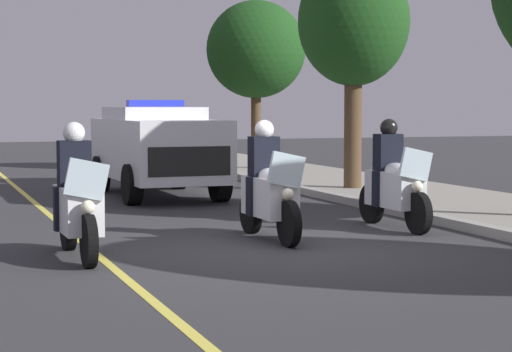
# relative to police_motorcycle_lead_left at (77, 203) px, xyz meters

# --- Properties ---
(ground_plane) EXTENTS (80.00, 80.00, 0.00)m
(ground_plane) POSITION_rel_police_motorcycle_lead_left_xyz_m (0.18, 2.76, -0.70)
(ground_plane) COLOR #333335
(curb_strip) EXTENTS (48.00, 0.24, 0.15)m
(curb_strip) POSITION_rel_police_motorcycle_lead_left_xyz_m (0.18, 6.06, -0.62)
(curb_strip) COLOR #9E9B93
(curb_strip) RESTS_ON ground
(lane_stripe_center) EXTENTS (48.00, 0.12, 0.01)m
(lane_stripe_center) POSITION_rel_police_motorcycle_lead_left_xyz_m (0.18, 0.27, -0.70)
(lane_stripe_center) COLOR #E0D14C
(lane_stripe_center) RESTS_ON ground
(police_motorcycle_lead_left) EXTENTS (2.14, 0.56, 1.72)m
(police_motorcycle_lead_left) POSITION_rel_police_motorcycle_lead_left_xyz_m (0.00, 0.00, 0.00)
(police_motorcycle_lead_left) COLOR black
(police_motorcycle_lead_left) RESTS_ON ground
(police_motorcycle_lead_right) EXTENTS (2.14, 0.56, 1.72)m
(police_motorcycle_lead_right) POSITION_rel_police_motorcycle_lead_left_xyz_m (-0.72, 2.85, 0.00)
(police_motorcycle_lead_right) COLOR black
(police_motorcycle_lead_right) RESTS_ON ground
(police_motorcycle_trailing) EXTENTS (2.14, 0.56, 1.72)m
(police_motorcycle_trailing) POSITION_rel_police_motorcycle_lead_left_xyz_m (-1.21, 5.13, 0.00)
(police_motorcycle_trailing) COLOR black
(police_motorcycle_trailing) RESTS_ON ground
(police_suv) EXTENTS (4.93, 2.13, 2.05)m
(police_suv) POSITION_rel_police_motorcycle_lead_left_xyz_m (-7.61, 2.89, 0.37)
(police_suv) COLOR silver
(police_suv) RESTS_ON ground
(cyclist_background) EXTENTS (1.76, 0.32, 1.69)m
(cyclist_background) POSITION_rel_police_motorcycle_lead_left_xyz_m (-12.54, 4.97, 0.14)
(cyclist_background) COLOR black
(cyclist_background) RESTS_ON ground
(tree_far_back) EXTENTS (2.48, 2.48, 5.12)m
(tree_far_back) POSITION_rel_police_motorcycle_lead_left_xyz_m (-7.08, 7.25, 3.04)
(tree_far_back) COLOR #4C3823
(tree_far_back) RESTS_ON sidewalk_strip
(tree_behind_suv) EXTENTS (2.92, 2.92, 4.93)m
(tree_behind_suv) POSITION_rel_police_motorcycle_lead_left_xyz_m (-14.20, 7.52, 2.87)
(tree_behind_suv) COLOR #4C3823
(tree_behind_suv) RESTS_ON sidewalk_strip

